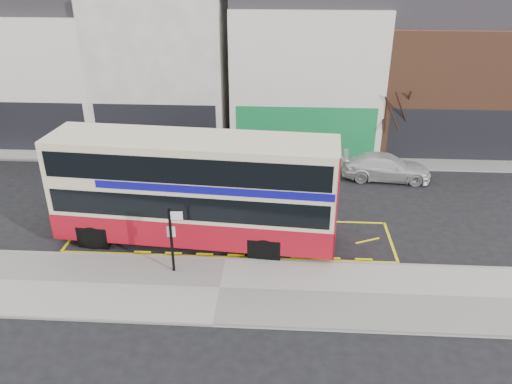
# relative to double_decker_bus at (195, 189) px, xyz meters

# --- Properties ---
(ground) EXTENTS (120.00, 120.00, 0.00)m
(ground) POSITION_rel_double_decker_bus_xyz_m (1.40, -1.23, -2.48)
(ground) COLOR black
(ground) RESTS_ON ground
(pavement) EXTENTS (40.00, 4.00, 0.15)m
(pavement) POSITION_rel_double_decker_bus_xyz_m (1.40, -3.53, -2.40)
(pavement) COLOR #A29F99
(pavement) RESTS_ON ground
(kerb) EXTENTS (40.00, 0.15, 0.15)m
(kerb) POSITION_rel_double_decker_bus_xyz_m (1.40, -1.60, -2.40)
(kerb) COLOR gray
(kerb) RESTS_ON ground
(far_pavement) EXTENTS (50.00, 3.00, 0.15)m
(far_pavement) POSITION_rel_double_decker_bus_xyz_m (1.40, 9.77, -2.40)
(far_pavement) COLOR #A29F99
(far_pavement) RESTS_ON ground
(road_markings) EXTENTS (14.00, 3.40, 0.01)m
(road_markings) POSITION_rel_double_decker_bus_xyz_m (1.40, 0.37, -2.47)
(road_markings) COLOR #FCEB0D
(road_markings) RESTS_ON ground
(terrace_far_left) EXTENTS (8.00, 8.01, 10.80)m
(terrace_far_left) POSITION_rel_double_decker_bus_xyz_m (-12.10, 13.76, 2.35)
(terrace_far_left) COLOR white
(terrace_far_left) RESTS_ON ground
(terrace_left) EXTENTS (8.00, 8.01, 11.80)m
(terrace_left) POSITION_rel_double_decker_bus_xyz_m (-4.10, 13.76, 2.84)
(terrace_left) COLOR white
(terrace_left) RESTS_ON ground
(terrace_green_shop) EXTENTS (9.00, 8.01, 11.30)m
(terrace_green_shop) POSITION_rel_double_decker_bus_xyz_m (4.90, 13.76, 2.59)
(terrace_green_shop) COLOR white
(terrace_green_shop) RESTS_ON ground
(terrace_right) EXTENTS (9.00, 8.01, 10.30)m
(terrace_right) POSITION_rel_double_decker_bus_xyz_m (13.90, 13.76, 2.10)
(terrace_right) COLOR brown
(terrace_right) RESTS_ON ground
(double_decker_bus) EXTENTS (11.97, 3.63, 4.71)m
(double_decker_bus) POSITION_rel_double_decker_bus_xyz_m (0.00, 0.00, 0.00)
(double_decker_bus) COLOR beige
(double_decker_bus) RESTS_ON ground
(bus_stop_post) EXTENTS (0.68, 0.12, 2.71)m
(bus_stop_post) POSITION_rel_double_decker_bus_xyz_m (-0.45, -2.54, -0.68)
(bus_stop_post) COLOR black
(bus_stop_post) RESTS_ON pavement
(car_silver) EXTENTS (4.74, 2.86, 1.51)m
(car_silver) POSITION_rel_double_decker_bus_xyz_m (-4.90, 7.25, -1.72)
(car_silver) COLOR #98989C
(car_silver) RESTS_ON ground
(car_grey) EXTENTS (4.68, 2.54, 1.46)m
(car_grey) POSITION_rel_double_decker_bus_xyz_m (0.20, 8.30, -1.75)
(car_grey) COLOR #3E4146
(car_grey) RESTS_ON ground
(car_white) EXTENTS (4.92, 2.31, 1.39)m
(car_white) POSITION_rel_double_decker_bus_xyz_m (9.28, 7.06, -1.78)
(car_white) COLOR silver
(car_white) RESTS_ON ground
(street_tree_right) EXTENTS (2.55, 2.55, 5.51)m
(street_tree_right) POSITION_rel_double_decker_bus_xyz_m (10.02, 10.15, 1.28)
(street_tree_right) COLOR black
(street_tree_right) RESTS_ON ground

